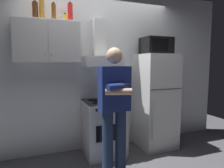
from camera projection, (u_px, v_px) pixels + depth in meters
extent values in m
plane|color=#4C4C51|center=(112.00, 160.00, 2.95)|extent=(7.00, 7.00, 0.00)
cube|color=white|center=(100.00, 69.00, 3.37)|extent=(4.80, 0.10, 2.70)
cube|color=silver|center=(47.00, 42.00, 2.83)|extent=(0.90, 0.34, 0.60)
cube|color=silver|center=(30.00, 40.00, 2.59)|extent=(0.43, 0.01, 0.58)
cube|color=silver|center=(65.00, 41.00, 2.74)|extent=(0.43, 0.01, 0.58)
sphere|color=#B2B2B7|center=(45.00, 54.00, 2.66)|extent=(0.02, 0.02, 0.02)
sphere|color=#B2B2B7|center=(51.00, 54.00, 2.69)|extent=(0.02, 0.02, 0.02)
cube|color=silver|center=(104.00, 128.00, 3.12)|extent=(0.60, 0.60, 0.85)
cube|color=black|center=(103.00, 101.00, 3.08)|extent=(0.59, 0.59, 0.01)
cube|color=black|center=(110.00, 133.00, 2.84)|extent=(0.42, 0.01, 0.24)
cylinder|color=black|center=(98.00, 102.00, 2.92)|extent=(0.16, 0.16, 0.01)
cylinder|color=black|center=(114.00, 101.00, 3.01)|extent=(0.16, 0.16, 0.01)
cylinder|color=black|center=(93.00, 100.00, 3.14)|extent=(0.16, 0.16, 0.01)
cylinder|color=black|center=(109.00, 99.00, 3.23)|extent=(0.16, 0.16, 0.01)
cylinder|color=black|center=(97.00, 110.00, 2.72)|extent=(0.04, 0.02, 0.04)
cylinder|color=black|center=(106.00, 109.00, 2.77)|extent=(0.04, 0.02, 0.04)
cylinder|color=black|center=(115.00, 109.00, 2.82)|extent=(0.04, 0.02, 0.04)
cylinder|color=black|center=(123.00, 108.00, 2.86)|extent=(0.04, 0.02, 0.04)
cube|color=white|center=(102.00, 61.00, 3.09)|extent=(0.60, 0.44, 0.15)
cube|color=white|center=(99.00, 38.00, 3.18)|extent=(0.20, 0.16, 0.60)
cube|color=white|center=(156.00, 101.00, 3.41)|extent=(0.60, 0.60, 1.60)
cube|color=#4C4C4C|center=(167.00, 89.00, 3.11)|extent=(0.59, 0.01, 0.01)
cylinder|color=silver|center=(153.00, 121.00, 3.06)|extent=(0.02, 0.02, 0.60)
cube|color=black|center=(156.00, 46.00, 3.34)|extent=(0.48, 0.36, 0.28)
cube|color=black|center=(160.00, 45.00, 3.15)|extent=(0.30, 0.01, 0.20)
cylinder|color=navy|center=(108.00, 144.00, 2.52)|extent=(0.14, 0.14, 0.85)
cylinder|color=navy|center=(121.00, 142.00, 2.58)|extent=(0.14, 0.14, 0.85)
cube|color=navy|center=(114.00, 89.00, 2.47)|extent=(0.38, 0.20, 0.56)
cylinder|color=navy|center=(119.00, 87.00, 2.34)|extent=(0.33, 0.17, 0.08)
cylinder|color=#DBAD89|center=(119.00, 92.00, 2.35)|extent=(0.33, 0.17, 0.08)
sphere|color=#DBAD89|center=(114.00, 56.00, 2.43)|extent=(0.20, 0.20, 0.20)
cylinder|color=#B7BABF|center=(114.00, 98.00, 3.00)|extent=(0.21, 0.21, 0.10)
cylinder|color=black|center=(106.00, 96.00, 2.96)|extent=(0.05, 0.01, 0.01)
cylinder|color=black|center=(122.00, 95.00, 3.05)|extent=(0.05, 0.01, 0.01)
cylinder|color=#47230F|center=(35.00, 11.00, 2.75)|extent=(0.08, 0.08, 0.24)
cylinder|color=black|center=(35.00, 1.00, 2.73)|extent=(0.04, 0.04, 0.02)
cylinder|color=brown|center=(54.00, 12.00, 2.80)|extent=(0.06, 0.06, 0.23)
cylinder|color=black|center=(53.00, 3.00, 2.79)|extent=(0.03, 0.03, 0.02)
cylinder|color=#B7721E|center=(42.00, 10.00, 2.76)|extent=(0.07, 0.07, 0.29)
cylinder|color=red|center=(70.00, 13.00, 2.93)|extent=(0.07, 0.07, 0.28)
cylinder|color=black|center=(70.00, 3.00, 2.92)|extent=(0.04, 0.04, 0.02)
cylinder|color=gold|center=(65.00, 18.00, 2.90)|extent=(0.06, 0.06, 0.11)
cylinder|color=black|center=(65.00, 14.00, 2.89)|extent=(0.03, 0.03, 0.02)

